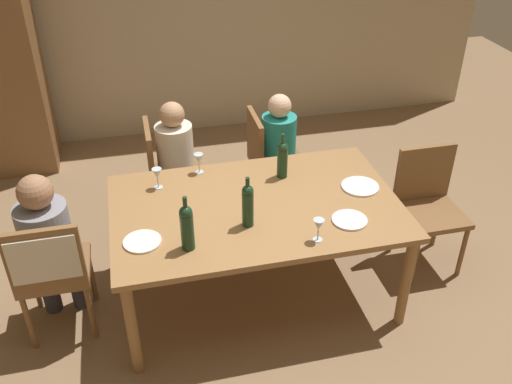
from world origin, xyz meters
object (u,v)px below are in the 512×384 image
Objects in this scene: chair_far_left at (166,169)px; dinner_plate_host at (360,186)px; dinner_plate_guest_left at (349,220)px; person_woman_host at (179,156)px; wine_glass_near_left at (319,226)px; dining_table at (256,213)px; wine_bottle_dark_red at (282,158)px; wine_glass_near_right at (157,174)px; chair_far_right at (268,157)px; wine_bottle_short_olive at (248,204)px; dinner_plate_guest_right at (142,242)px; wine_glass_centre at (199,159)px; chair_left_end at (49,266)px; wine_bottle_tall_green at (187,226)px; person_man_guest at (49,242)px; person_man_bearded at (282,145)px; chair_right_end at (428,200)px.

chair_far_left is 3.54× the size of dinner_plate_host.
dinner_plate_host and dinner_plate_guest_left have the same top height.
wine_glass_near_left is (0.67, -1.43, 0.22)m from person_woman_host.
wine_bottle_dark_red is (0.26, 0.31, 0.22)m from dining_table.
dinner_plate_guest_left is (1.14, -0.68, -0.10)m from wine_glass_near_right.
wine_bottle_short_olive is at bearing -20.40° from chair_far_right.
chair_far_right is at bearing 47.90° from dinner_plate_guest_right.
wine_glass_centre is 0.34m from wine_glass_near_right.
person_woman_host is 7.42× the size of wine_glass_near_right.
chair_left_end reaches higher than wine_glass_near_left.
wine_bottle_short_olive is at bearing -163.88° from dinner_plate_host.
wine_glass_centre is at bearing 24.17° from chair_far_left.
dinner_plate_guest_right is (-0.24, -1.21, 0.23)m from chair_far_left.
dinner_plate_guest_left is 1.29m from dinner_plate_guest_right.
dinner_plate_guest_left and dinner_plate_guest_right have the same top height.
dinner_plate_host is 1.53m from dinner_plate_guest_right.
wine_bottle_tall_green is 1.04m from dinner_plate_guest_left.
dinner_plate_host is (2.08, 0.02, 0.09)m from person_man_guest.
chair_far_right reaches higher than wine_glass_near_right.
wine_glass_near_right is (-0.61, 0.36, 0.18)m from dining_table.
wine_glass_centre is (-0.75, -0.48, 0.23)m from person_man_bearded.
dining_table is 12.72× the size of wine_glass_near_left.
person_man_guest is at bearing 155.93° from wine_bottle_tall_green.
person_man_bearded reaches higher than wine_glass_near_right.
person_man_bearded reaches higher than dining_table.
wine_bottle_dark_red is at bearing 54.59° from wine_bottle_short_olive.
person_man_guest is 1.89m from dinner_plate_guest_left.
person_woman_host is (0.93, 1.10, 0.05)m from chair_left_end.
wine_bottle_short_olive is (0.41, -1.18, 0.38)m from chair_far_left.
chair_left_end reaches higher than wine_glass_near_right.
chair_far_left is 6.17× the size of wine_glass_near_right.
wine_bottle_short_olive is at bearing 146.41° from wine_glass_near_left.
wine_bottle_tall_green is 0.42m from wine_bottle_short_olive.
dinner_plate_guest_left is at bearing -30.52° from dining_table.
wine_glass_near_right is (-0.88, 0.82, 0.00)m from wine_glass_near_left.
chair_left_end is 2.09m from person_man_bearded.
dinner_plate_guest_right is (0.57, -0.26, 0.09)m from person_man_guest.
dining_table is 5.63× the size of wine_bottle_dark_red.
chair_left_end is at bearing 4.54° from chair_right_end.
wine_bottle_dark_red is at bearing 151.29° from dinner_plate_host.
wine_glass_centre reaches higher than dining_table.
wine_bottle_short_olive reaches higher than chair_far_left.
person_man_guest is at bearing 169.37° from wine_bottle_short_olive.
chair_right_end is 1.71m from wine_glass_centre.
chair_right_end is 2.66m from person_man_guest.
wine_glass_near_right reaches higher than dinner_plate_guest_left.
person_woman_host reaches higher than wine_glass_centre.
person_woman_host is at bearing -90.00° from person_man_bearded.
wine_glass_near_left is (0.27, -0.45, 0.18)m from dining_table.
person_woman_host is 1.02× the size of person_man_bearded.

